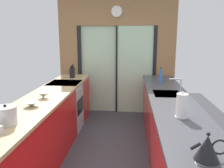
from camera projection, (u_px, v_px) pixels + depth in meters
ground_plane at (109, 146)px, 3.91m from camera, size 5.04×7.60×0.02m
back_wall_unit at (117, 47)px, 5.35m from camera, size 2.64×0.12×2.70m
left_counter_run at (44, 128)px, 3.43m from camera, size 0.62×3.80×0.92m
right_counter_run at (169, 128)px, 3.45m from camera, size 0.62×3.80×0.92m
sink_faucet at (179, 83)px, 3.55m from camera, size 0.19×0.02×0.24m
oven_range at (66, 106)px, 4.52m from camera, size 0.60×0.60×0.92m
mixing_bowl_near at (32, 104)px, 2.93m from camera, size 0.19×0.19×0.06m
mixing_bowl_far at (43, 95)px, 3.32m from camera, size 0.17×0.17×0.08m
knife_block at (72, 73)px, 4.92m from camera, size 0.08×0.14×0.28m
stock_pot at (6, 116)px, 2.33m from camera, size 0.22×0.22×0.21m
kettle at (207, 148)px, 1.67m from camera, size 0.26×0.18×0.21m
soap_bottle at (161, 76)px, 4.42m from camera, size 0.06×0.06×0.27m
paper_towel_roll at (182, 106)px, 2.53m from camera, size 0.14×0.14×0.29m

